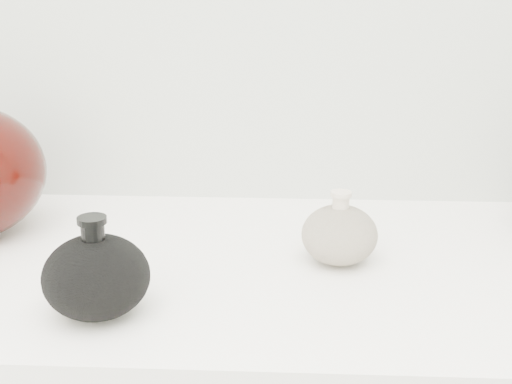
{
  "coord_description": "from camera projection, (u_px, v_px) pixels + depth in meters",
  "views": [
    {
      "loc": [
        0.01,
        0.12,
        1.28
      ],
      "look_at": [
        -0.03,
        0.92,
        1.0
      ],
      "focal_mm": 50.0,
      "sensor_mm": 36.0,
      "label": 1
    }
  ],
  "objects": [
    {
      "name": "black_gourd_vase",
      "position": [
        96.0,
        276.0,
        0.76
      ],
      "size": [
        0.13,
        0.13,
        0.11
      ],
      "color": "black",
      "rests_on": "display_counter"
    },
    {
      "name": "cream_gourd_vase",
      "position": [
        339.0,
        234.0,
        0.9
      ],
      "size": [
        0.11,
        0.11,
        0.1
      ],
      "color": "beige",
      "rests_on": "display_counter"
    }
  ]
}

